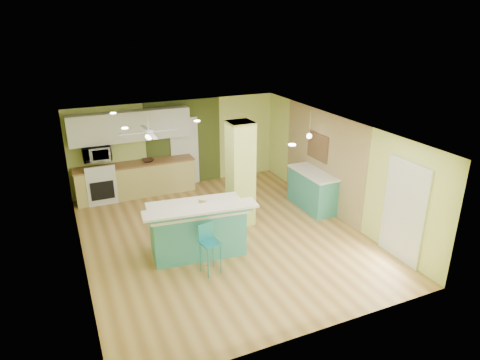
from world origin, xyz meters
The scene contains 23 objects.
floor centered at (0.00, 0.00, -0.01)m, with size 6.00×7.00×0.01m, color olive.
ceiling centered at (0.00, 0.00, 2.50)m, with size 6.00×7.00×0.01m, color white.
wall_back centered at (0.00, 3.50, 1.25)m, with size 6.00×0.01×2.50m, color #D8E77C.
wall_front centered at (0.00, -3.50, 1.25)m, with size 6.00×0.01×2.50m, color #D8E77C.
wall_left centered at (-3.00, 0.00, 1.25)m, with size 0.01×7.00×2.50m, color #D8E77C.
wall_right centered at (3.00, 0.00, 1.25)m, with size 0.01×7.00×2.50m, color #D8E77C.
wood_panel centered at (2.99, 0.60, 1.25)m, with size 0.02×3.40×2.50m, color #9B8158.
olive_accent centered at (0.20, 3.49, 1.25)m, with size 2.20×0.02×2.50m, color #445120.
interior_door centered at (0.20, 3.46, 1.00)m, with size 0.82×0.05×2.00m, color white.
french_door centered at (2.97, -2.30, 1.05)m, with size 0.04×1.08×2.10m, color white.
column centered at (0.65, 0.50, 1.25)m, with size 0.55×0.55×2.50m, color #BDC95D.
kitchen_run centered at (-1.30, 3.20, 0.47)m, with size 3.25×0.63×0.94m.
stove centered at (-2.25, 3.19, 0.46)m, with size 0.76×0.66×1.08m.
upper_cabinets centered at (-1.30, 3.32, 1.95)m, with size 3.20×0.34×0.80m, color white.
microwave centered at (-2.25, 3.20, 1.35)m, with size 0.70×0.48×0.39m, color white.
ceiling_fan centered at (-1.10, 2.00, 2.08)m, with size 1.41×1.41×0.61m.
pendant_lamp centered at (2.65, 0.75, 1.88)m, with size 0.14×0.14×0.69m.
wall_decor centered at (2.96, 0.80, 1.55)m, with size 0.03×0.90×0.70m, color brown.
peninsula centered at (-0.74, -0.40, 0.56)m, with size 2.30×1.42×1.21m.
bar_stool centered at (-0.78, -1.19, 0.69)m, with size 0.39×0.39×1.03m.
side_counter centered at (2.70, 0.53, 0.50)m, with size 0.65×1.53×0.99m.
fruit_bowl centered at (-0.95, 3.17, 0.98)m, with size 0.32×0.32×0.08m, color #382016.
canister centered at (-0.59, -0.35, 1.12)m, with size 0.17×0.17×0.14m, color gold.
Camera 1 is at (-3.16, -8.02, 4.73)m, focal length 32.00 mm.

